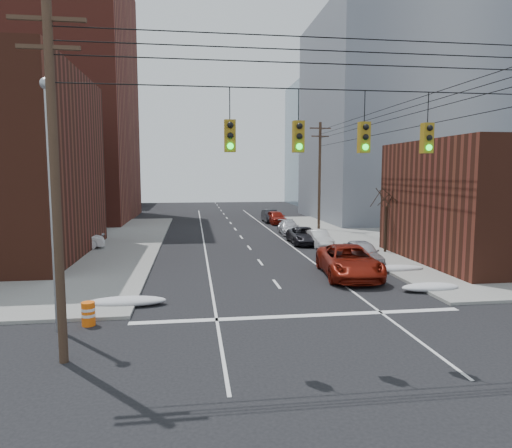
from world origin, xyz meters
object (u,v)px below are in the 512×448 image
object	(u,v)px
parked_car_a	(362,253)
lot_car_d	(38,234)
parked_car_f	(270,216)
red_pickup	(349,261)
lot_car_b	(70,234)
construction_barrel	(88,314)
parked_car_d	(289,227)
parked_car_b	(319,239)
parked_car_c	(304,236)
parked_car_e	(276,217)
lot_car_a	(75,240)

from	to	relation	value
parked_car_a	lot_car_d	distance (m)	26.11
parked_car_f	red_pickup	bearing A→B (deg)	-90.83
lot_car_b	construction_barrel	world-z (taller)	lot_car_b
red_pickup	parked_car_d	distance (m)	18.29
parked_car_b	parked_car_d	world-z (taller)	parked_car_b
parked_car_c	parked_car_e	xyz separation A→B (m)	(0.33, 14.90, 0.08)
parked_car_b	parked_car_e	world-z (taller)	parked_car_e
parked_car_b	parked_car_d	size ratio (longest dim) A/B	0.88
parked_car_a	parked_car_d	world-z (taller)	parked_car_a
red_pickup	lot_car_b	world-z (taller)	red_pickup
parked_car_c	lot_car_b	distance (m)	19.47
lot_car_d	parked_car_f	bearing A→B (deg)	-63.46
lot_car_a	lot_car_d	xyz separation A→B (m)	(-3.73, 3.35, 0.04)
parked_car_f	lot_car_a	xyz separation A→B (m)	(-18.12, -17.91, 0.10)
red_pickup	lot_car_a	world-z (taller)	red_pickup
lot_car_b	construction_barrel	distance (m)	22.12
parked_car_a	lot_car_d	world-z (taller)	lot_car_d
parked_car_f	parked_car_b	bearing A→B (deg)	-87.44
parked_car_e	parked_car_d	bearing A→B (deg)	-97.50
red_pickup	parked_car_e	bearing A→B (deg)	94.61
lot_car_b	lot_car_d	xyz separation A→B (m)	(-2.54, -0.02, -0.01)
parked_car_d	lot_car_a	xyz separation A→B (m)	(-18.12, -7.05, 0.20)
parked_car_d	parked_car_b	bearing A→B (deg)	-81.23
lot_car_a	construction_barrel	size ratio (longest dim) A/B	4.56
red_pickup	parked_car_e	size ratio (longest dim) A/B	1.42
parked_car_c	lot_car_b	size ratio (longest dim) A/B	0.92
parked_car_a	parked_car_c	xyz separation A→B (m)	(-1.60, 9.05, -0.10)
parked_car_a	lot_car_a	bearing A→B (deg)	161.06
parked_car_b	parked_car_e	bearing A→B (deg)	90.16
parked_car_d	lot_car_b	distance (m)	19.67
parked_car_b	lot_car_a	world-z (taller)	lot_car_a
parked_car_b	lot_car_a	distance (m)	18.99
parked_car_a	parked_car_f	size ratio (longest dim) A/B	1.02
parked_car_d	construction_barrel	xyz separation A→B (m)	(-13.30, -24.96, -0.17)
parked_car_d	parked_car_e	world-z (taller)	parked_car_e
parked_car_d	parked_car_e	bearing A→B (deg)	90.19
parked_car_d	construction_barrel	size ratio (longest dim) A/B	4.78
parked_car_e	parked_car_f	size ratio (longest dim) A/B	0.99
construction_barrel	red_pickup	bearing A→B (deg)	27.31
lot_car_b	construction_barrel	bearing A→B (deg)	173.84
parked_car_b	lot_car_b	world-z (taller)	lot_car_b
lot_car_a	construction_barrel	world-z (taller)	lot_car_a
lot_car_a	lot_car_d	size ratio (longest dim) A/B	0.97
parked_car_b	lot_car_d	world-z (taller)	lot_car_d
lot_car_d	parked_car_d	bearing A→B (deg)	-87.53
parked_car_d	red_pickup	bearing A→B (deg)	-88.82
red_pickup	parked_car_b	size ratio (longest dim) A/B	1.63
parked_car_b	red_pickup	bearing A→B (deg)	-98.27
parked_car_d	lot_car_b	bearing A→B (deg)	-166.87
parked_car_e	lot_car_d	size ratio (longest dim) A/B	1.03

